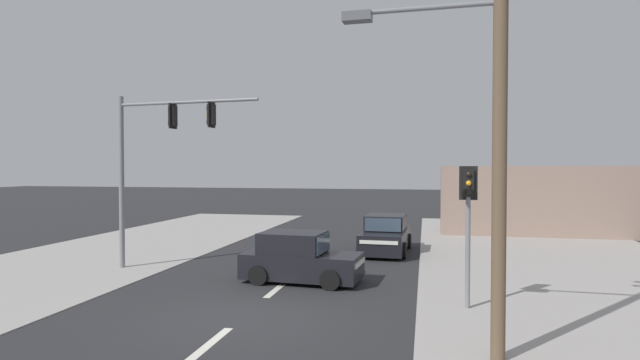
{
  "coord_description": "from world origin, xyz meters",
  "views": [
    {
      "loc": [
        4.2,
        -10.98,
        3.53
      ],
      "look_at": [
        1.03,
        4.0,
        3.14
      ],
      "focal_mm": 28.0,
      "sensor_mm": 36.0,
      "label": 1
    }
  ],
  "objects_px": {
    "utility_pole_foreground_right": "(492,94)",
    "traffic_signal_mast": "(153,149)",
    "sedan_oncoming_near": "(386,235)",
    "hatchback_oncoming_mid": "(299,259)",
    "pedestal_signal_right_kerb": "(468,212)"
  },
  "relations": [
    {
      "from": "pedestal_signal_right_kerb",
      "to": "sedan_oncoming_near",
      "type": "relative_size",
      "value": 0.83
    },
    {
      "from": "pedestal_signal_right_kerb",
      "to": "sedan_oncoming_near",
      "type": "height_order",
      "value": "pedestal_signal_right_kerb"
    },
    {
      "from": "utility_pole_foreground_right",
      "to": "sedan_oncoming_near",
      "type": "xyz_separation_m",
      "value": [
        -2.76,
        11.27,
        -4.15
      ]
    },
    {
      "from": "sedan_oncoming_near",
      "to": "pedestal_signal_right_kerb",
      "type": "bearing_deg",
      "value": -71.52
    },
    {
      "from": "traffic_signal_mast",
      "to": "sedan_oncoming_near",
      "type": "distance_m",
      "value": 9.78
    },
    {
      "from": "sedan_oncoming_near",
      "to": "hatchback_oncoming_mid",
      "type": "xyz_separation_m",
      "value": [
        -2.19,
        -5.89,
        -0.0
      ]
    },
    {
      "from": "utility_pole_foreground_right",
      "to": "hatchback_oncoming_mid",
      "type": "height_order",
      "value": "utility_pole_foreground_right"
    },
    {
      "from": "utility_pole_foreground_right",
      "to": "traffic_signal_mast",
      "type": "distance_m",
      "value": 11.92
    },
    {
      "from": "sedan_oncoming_near",
      "to": "traffic_signal_mast",
      "type": "bearing_deg",
      "value": -145.02
    },
    {
      "from": "utility_pole_foreground_right",
      "to": "sedan_oncoming_near",
      "type": "bearing_deg",
      "value": 103.76
    },
    {
      "from": "traffic_signal_mast",
      "to": "pedestal_signal_right_kerb",
      "type": "bearing_deg",
      "value": -14.7
    },
    {
      "from": "utility_pole_foreground_right",
      "to": "traffic_signal_mast",
      "type": "height_order",
      "value": "utility_pole_foreground_right"
    },
    {
      "from": "sedan_oncoming_near",
      "to": "hatchback_oncoming_mid",
      "type": "distance_m",
      "value": 6.28
    },
    {
      "from": "traffic_signal_mast",
      "to": "hatchback_oncoming_mid",
      "type": "xyz_separation_m",
      "value": [
        5.31,
        -0.64,
        -3.44
      ]
    },
    {
      "from": "utility_pole_foreground_right",
      "to": "hatchback_oncoming_mid",
      "type": "relative_size",
      "value": 2.4
    }
  ]
}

